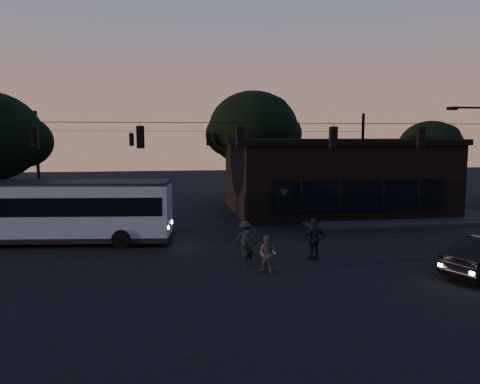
{
  "coord_description": "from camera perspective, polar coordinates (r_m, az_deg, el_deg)",
  "views": [
    {
      "loc": [
        -3.4,
        -17.41,
        5.58
      ],
      "look_at": [
        0.0,
        4.0,
        3.0
      ],
      "focal_mm": 35.0,
      "sensor_mm": 36.0,
      "label": 1
    }
  ],
  "objects": [
    {
      "name": "ground",
      "position": [
        18.6,
        1.97,
        -10.68
      ],
      "size": [
        120.0,
        120.0,
        0.0
      ],
      "primitive_type": "plane",
      "color": "black",
      "rests_on": "ground"
    },
    {
      "name": "sidewalk_far_right",
      "position": [
        35.41,
        16.9,
        -2.45
      ],
      "size": [
        14.0,
        10.0,
        0.15
      ],
      "primitive_type": "cube",
      "color": "black",
      "rests_on": "ground"
    },
    {
      "name": "building",
      "position": [
        35.73,
        11.32,
        2.05
      ],
      "size": [
        15.4,
        10.41,
        5.4
      ],
      "color": "black",
      "rests_on": "ground"
    },
    {
      "name": "tree_behind",
      "position": [
        40.1,
        1.62,
        7.66
      ],
      "size": [
        7.6,
        7.6,
        9.43
      ],
      "color": "black",
      "rests_on": "ground"
    },
    {
      "name": "tree_right",
      "position": [
        41.38,
        22.2,
        4.98
      ],
      "size": [
        5.2,
        5.2,
        6.86
      ],
      "color": "black",
      "rests_on": "ground"
    },
    {
      "name": "signal_rig_near",
      "position": [
        21.71,
        -0.0,
        3.8
      ],
      "size": [
        26.24,
        0.3,
        7.5
      ],
      "color": "black",
      "rests_on": "ground"
    },
    {
      "name": "signal_rig_far",
      "position": [
        37.59,
        -3.84,
        4.68
      ],
      "size": [
        26.24,
        0.3,
        7.5
      ],
      "color": "black",
      "rests_on": "ground"
    },
    {
      "name": "bus",
      "position": [
        26.17,
        -21.19,
        -1.91
      ],
      "size": [
        11.83,
        4.02,
        3.27
      ],
      "rotation": [
        0.0,
        0.0,
        -0.12
      ],
      "color": "#7D909F",
      "rests_on": "ground"
    },
    {
      "name": "pedestrian_a",
      "position": [
        20.48,
        1.07,
        -6.79
      ],
      "size": [
        0.67,
        0.58,
        1.55
      ],
      "primitive_type": "imported",
      "rotation": [
        0.0,
        0.0,
        0.46
      ],
      "color": "black",
      "rests_on": "ground"
    },
    {
      "name": "pedestrian_b",
      "position": [
        19.36,
        3.39,
        -7.58
      ],
      "size": [
        0.96,
        0.9,
        1.56
      ],
      "primitive_type": "imported",
      "rotation": [
        0.0,
        0.0,
        -0.55
      ],
      "color": "#423D3C",
      "rests_on": "ground"
    },
    {
      "name": "pedestrian_c",
      "position": [
        21.54,
        9.06,
        -5.67
      ],
      "size": [
        1.22,
        0.77,
        1.93
      ],
      "primitive_type": "imported",
      "rotation": [
        0.0,
        0.0,
        3.43
      ],
      "color": "black",
      "rests_on": "ground"
    },
    {
      "name": "pedestrian_d",
      "position": [
        21.88,
        0.63,
        -5.72
      ],
      "size": [
        1.18,
        0.8,
        1.69
      ],
      "primitive_type": "imported",
      "rotation": [
        0.0,
        0.0,
        2.97
      ],
      "color": "black",
      "rests_on": "ground"
    }
  ]
}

